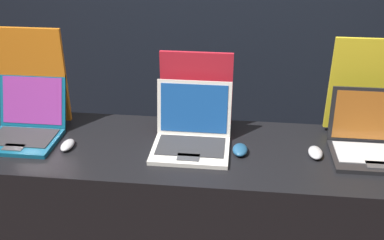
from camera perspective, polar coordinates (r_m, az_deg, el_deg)
display_counter at (r=2.42m, az=-0.08°, el=-13.24°), size 2.14×0.64×0.94m
laptop_front at (r=2.37m, az=-20.32°, el=-0.56°), size 0.34×0.37×0.28m
mouse_front at (r=2.22m, az=-15.53°, el=-3.08°), size 0.06×0.11×0.03m
promo_stand_front at (r=2.42m, az=-19.47°, el=4.92°), size 0.34×0.07×0.51m
laptop_middle at (r=2.13m, az=-0.07°, el=-1.72°), size 0.36×0.33×0.29m
mouse_middle at (r=2.11m, az=6.13°, el=-3.78°), size 0.07×0.11×0.04m
promo_stand_middle at (r=2.26m, az=0.50°, el=3.50°), size 0.36×0.07×0.40m
laptop_back at (r=2.23m, az=21.97°, el=-2.46°), size 0.38×0.30×0.29m
mouse_back at (r=2.15m, az=15.40°, el=-4.01°), size 0.06×0.11×0.03m
promo_stand_back at (r=2.35m, az=21.50°, el=3.60°), size 0.38×0.07×0.49m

